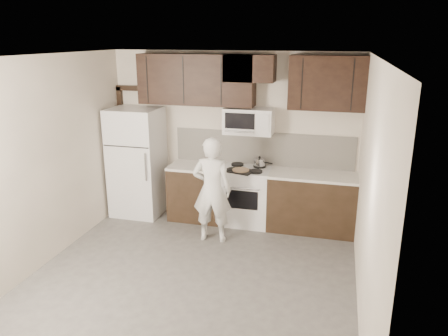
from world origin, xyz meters
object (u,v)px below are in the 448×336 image
at_px(stove, 246,196).
at_px(person, 212,190).
at_px(refrigerator, 137,162).
at_px(microwave, 249,121).

bearing_deg(stove, person, -115.03).
xyz_separation_m(refrigerator, person, (1.50, -0.70, -0.12)).
bearing_deg(person, microwave, -116.94).
height_order(refrigerator, person, refrigerator).
height_order(stove, person, person).
bearing_deg(refrigerator, stove, 1.51).
height_order(microwave, person, microwave).
xyz_separation_m(stove, refrigerator, (-1.85, -0.05, 0.44)).
bearing_deg(stove, refrigerator, -178.49).
xyz_separation_m(stove, microwave, (-0.00, 0.12, 1.19)).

